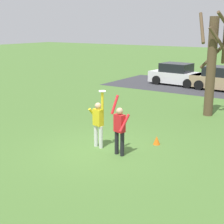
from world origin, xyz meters
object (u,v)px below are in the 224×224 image
at_px(parked_car_tan, 222,79).
at_px(field_cone_orange, 157,140).
at_px(frisbee_disc, 102,91).
at_px(person_catcher, 98,121).
at_px(parked_car_white, 177,75).
at_px(bare_tree_tall, 212,62).
at_px(person_defender, 120,127).

relative_size(parked_car_tan, field_cone_orange, 13.26).
height_order(frisbee_disc, field_cone_orange, frisbee_disc).
relative_size(person_catcher, frisbee_disc, 8.14).
bearing_deg(field_cone_orange, frisbee_disc, -134.03).
distance_m(parked_car_white, bare_tree_tall, 9.16).
distance_m(person_catcher, person_defender, 1.06).
relative_size(person_defender, field_cone_orange, 6.38).
distance_m(person_defender, frisbee_disc, 1.39).
xyz_separation_m(frisbee_disc, parked_car_white, (-3.16, 14.24, -1.37)).
distance_m(parked_car_white, field_cone_orange, 13.58).
height_order(parked_car_white, field_cone_orange, parked_car_white).
bearing_deg(parked_car_tan, parked_car_white, 178.47).
height_order(parked_car_tan, bare_tree_tall, bare_tree_tall).
distance_m(person_catcher, parked_car_white, 14.49).
distance_m(frisbee_disc, bare_tree_tall, 6.92).
relative_size(person_defender, parked_car_white, 0.48).
height_order(bare_tree_tall, field_cone_orange, bare_tree_tall).
height_order(frisbee_disc, parked_car_tan, frisbee_disc).
relative_size(person_catcher, parked_car_tan, 0.49).
bearing_deg(parked_car_tan, person_defender, -82.63).
height_order(person_catcher, bare_tree_tall, bare_tree_tall).
xyz_separation_m(person_catcher, bare_tree_tall, (1.90, 6.65, 1.62)).
height_order(person_catcher, frisbee_disc, frisbee_disc).
distance_m(bare_tree_tall, field_cone_orange, 5.78).
xyz_separation_m(person_defender, parked_car_tan, (-0.57, 14.02, -0.25)).
xyz_separation_m(person_defender, bare_tree_tall, (0.86, 6.87, 1.62)).
height_order(person_catcher, parked_car_tan, person_catcher).
bearing_deg(parked_car_tan, person_catcher, -86.90).
xyz_separation_m(parked_car_white, field_cone_orange, (4.58, -12.77, -0.57)).
height_order(person_defender, frisbee_disc, frisbee_disc).
bearing_deg(bare_tree_tall, parked_car_tan, 101.31).
relative_size(person_defender, frisbee_disc, 7.99).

